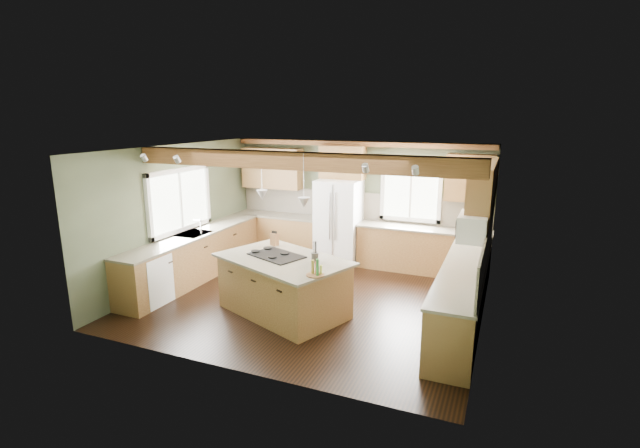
% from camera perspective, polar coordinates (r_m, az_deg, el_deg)
% --- Properties ---
extents(floor, '(5.60, 5.60, 0.00)m').
position_cam_1_polar(floor, '(8.21, -0.95, -9.18)').
color(floor, black).
rests_on(floor, ground).
extents(ceiling, '(5.60, 5.60, 0.00)m').
position_cam_1_polar(ceiling, '(7.60, -1.03, 9.24)').
color(ceiling, silver).
rests_on(ceiling, wall_back).
extents(wall_back, '(5.60, 0.00, 5.60)m').
position_cam_1_polar(wall_back, '(10.09, 4.68, 2.80)').
color(wall_back, '#414A34').
rests_on(wall_back, ground).
extents(wall_left, '(0.00, 5.00, 5.00)m').
position_cam_1_polar(wall_left, '(9.25, -17.11, 1.27)').
color(wall_left, '#414A34').
rests_on(wall_left, ground).
extents(wall_right, '(0.00, 5.00, 5.00)m').
position_cam_1_polar(wall_right, '(7.20, 19.94, -2.34)').
color(wall_right, '#414A34').
rests_on(wall_right, ground).
extents(ceiling_beam, '(5.55, 0.26, 0.26)m').
position_cam_1_polar(ceiling_beam, '(6.99, -3.29, 7.78)').
color(ceiling_beam, '#4E2C16').
rests_on(ceiling_beam, ceiling).
extents(soffit_trim, '(5.55, 0.20, 0.10)m').
position_cam_1_polar(soffit_trim, '(9.84, 4.63, 9.81)').
color(soffit_trim, '#4E2C16').
rests_on(soffit_trim, ceiling).
extents(backsplash_back, '(5.58, 0.03, 0.58)m').
position_cam_1_polar(backsplash_back, '(10.09, 4.64, 2.28)').
color(backsplash_back, brown).
rests_on(backsplash_back, wall_back).
extents(backsplash_right, '(0.03, 3.70, 0.58)m').
position_cam_1_polar(backsplash_right, '(7.27, 19.79, -2.92)').
color(backsplash_right, brown).
rests_on(backsplash_right, wall_right).
extents(base_cab_back_left, '(2.02, 0.60, 0.88)m').
position_cam_1_polar(base_cab_back_left, '(10.69, -5.08, -1.33)').
color(base_cab_back_left, brown).
rests_on(base_cab_back_left, floor).
extents(counter_back_left, '(2.06, 0.64, 0.04)m').
position_cam_1_polar(counter_back_left, '(10.58, -5.13, 1.08)').
color(counter_back_left, brown).
rests_on(counter_back_left, base_cab_back_left).
extents(base_cab_back_right, '(2.62, 0.60, 0.88)m').
position_cam_1_polar(base_cab_back_right, '(9.67, 12.47, -3.21)').
color(base_cab_back_right, brown).
rests_on(base_cab_back_right, floor).
extents(counter_back_right, '(2.66, 0.64, 0.04)m').
position_cam_1_polar(counter_back_right, '(9.55, 12.61, -0.56)').
color(counter_back_right, brown).
rests_on(counter_back_right, base_cab_back_right).
extents(base_cab_left, '(0.60, 3.70, 0.88)m').
position_cam_1_polar(base_cab_left, '(9.32, -15.12, -3.99)').
color(base_cab_left, brown).
rests_on(base_cab_left, floor).
extents(counter_left, '(0.64, 3.74, 0.04)m').
position_cam_1_polar(counter_left, '(9.20, -15.30, -1.25)').
color(counter_left, brown).
rests_on(counter_left, base_cab_left).
extents(base_cab_right, '(0.60, 3.70, 0.88)m').
position_cam_1_polar(base_cab_right, '(7.53, 17.14, -8.35)').
color(base_cab_right, brown).
rests_on(base_cab_right, floor).
extents(counter_right, '(0.64, 3.74, 0.04)m').
position_cam_1_polar(counter_right, '(7.37, 17.39, -5.03)').
color(counter_right, brown).
rests_on(counter_right, base_cab_right).
extents(upper_cab_back_left, '(1.40, 0.35, 0.90)m').
position_cam_1_polar(upper_cab_back_left, '(10.61, -5.90, 6.84)').
color(upper_cab_back_left, brown).
rests_on(upper_cab_back_left, wall_back).
extents(upper_cab_over_fridge, '(0.96, 0.35, 0.70)m').
position_cam_1_polar(upper_cab_over_fridge, '(9.90, 2.79, 7.59)').
color(upper_cab_over_fridge, brown).
rests_on(upper_cab_over_fridge, wall_back).
extents(upper_cab_right, '(0.35, 2.20, 0.90)m').
position_cam_1_polar(upper_cab_right, '(7.95, 19.40, 3.95)').
color(upper_cab_right, brown).
rests_on(upper_cab_right, wall_right).
extents(upper_cab_back_corner, '(0.90, 0.35, 0.90)m').
position_cam_1_polar(upper_cab_back_corner, '(9.38, 17.97, 5.40)').
color(upper_cab_back_corner, brown).
rests_on(upper_cab_back_corner, wall_back).
extents(window_left, '(0.04, 1.60, 1.05)m').
position_cam_1_polar(window_left, '(9.23, -16.92, 2.84)').
color(window_left, white).
rests_on(window_left, wall_left).
extents(window_back, '(1.10, 0.04, 1.00)m').
position_cam_1_polar(window_back, '(9.75, 11.13, 3.70)').
color(window_back, white).
rests_on(window_back, wall_back).
extents(sink, '(0.50, 0.65, 0.03)m').
position_cam_1_polar(sink, '(9.19, -15.30, -1.22)').
color(sink, '#262628').
rests_on(sink, counter_left).
extents(faucet, '(0.02, 0.02, 0.28)m').
position_cam_1_polar(faucet, '(9.05, -14.45, -0.45)').
color(faucet, '#B2B2B7').
rests_on(faucet, sink).
extents(dishwasher, '(0.60, 0.60, 0.84)m').
position_cam_1_polar(dishwasher, '(8.38, -20.47, -6.42)').
color(dishwasher, white).
rests_on(dishwasher, floor).
extents(oven, '(0.60, 0.72, 0.84)m').
position_cam_1_polar(oven, '(6.34, 15.83, -12.59)').
color(oven, white).
rests_on(oven, floor).
extents(microwave, '(0.40, 0.70, 0.38)m').
position_cam_1_polar(microwave, '(7.10, 18.31, -0.34)').
color(microwave, white).
rests_on(microwave, wall_right).
extents(pendant_left, '(0.18, 0.18, 0.16)m').
position_cam_1_polar(pendant_left, '(7.53, -7.13, 3.57)').
color(pendant_left, '#B2B2B7').
rests_on(pendant_left, ceiling).
extents(pendant_right, '(0.18, 0.18, 0.16)m').
position_cam_1_polar(pendant_right, '(6.81, -2.01, 2.62)').
color(pendant_right, '#B2B2B7').
rests_on(pendant_right, ceiling).
extents(refrigerator, '(0.90, 0.74, 1.80)m').
position_cam_1_polar(refrigerator, '(9.92, 2.31, 0.28)').
color(refrigerator, white).
rests_on(refrigerator, floor).
extents(island, '(2.25, 1.83, 0.88)m').
position_cam_1_polar(island, '(7.55, -4.49, -7.69)').
color(island, olive).
rests_on(island, floor).
extents(island_top, '(2.41, 1.99, 0.04)m').
position_cam_1_polar(island_top, '(7.40, -4.55, -4.37)').
color(island_top, brown).
rests_on(island_top, island).
extents(cooktop, '(0.99, 0.83, 0.02)m').
position_cam_1_polar(cooktop, '(7.51, -5.37, -3.88)').
color(cooktop, black).
rests_on(cooktop, island_top).
extents(knife_block, '(0.15, 0.13, 0.21)m').
position_cam_1_polar(knife_block, '(8.09, -5.63, -1.90)').
color(knife_block, brown).
rests_on(knife_block, island_top).
extents(utensil_crock, '(0.15, 0.15, 0.15)m').
position_cam_1_polar(utensil_crock, '(7.15, -0.63, -4.15)').
color(utensil_crock, '#3E3731').
rests_on(utensil_crock, island_top).
extents(bottle_tray, '(0.31, 0.31, 0.24)m').
position_cam_1_polar(bottle_tray, '(6.57, -0.59, -5.36)').
color(bottle_tray, brown).
rests_on(bottle_tray, island_top).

